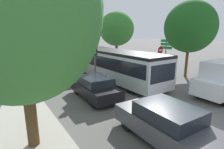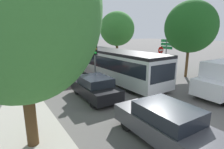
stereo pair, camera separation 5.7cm
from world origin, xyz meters
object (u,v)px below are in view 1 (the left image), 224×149
at_px(queued_car_blue, 36,59).
at_px(tree_right_far, 82,29).
at_px(queued_car_tan, 32,55).
at_px(traffic_light, 95,55).
at_px(city_bus_rear, 19,45).
at_px(direction_sign_post, 166,48).
at_px(tree_left_mid, 15,33).
at_px(tree_right_mid, 117,29).
at_px(queued_car_silver, 50,64).
at_px(no_entry_sign, 160,56).
at_px(tree_left_near, 16,12).
at_px(tree_right_near, 190,27).
at_px(queued_car_red, 62,72).
at_px(queued_car_black, 95,87).
at_px(articulated_bus, 95,59).
at_px(queued_car_graphite, 166,123).

relative_size(queued_car_blue, tree_right_far, 0.57).
bearing_deg(queued_car_tan, traffic_light, -174.57).
xyz_separation_m(city_bus_rear, direction_sign_post, (9.70, -32.77, 1.18)).
xyz_separation_m(city_bus_rear, tree_left_mid, (-3.48, -31.31, 2.66)).
bearing_deg(tree_right_mid, tree_left_mid, -151.54).
height_order(queued_car_silver, no_entry_sign, no_entry_sign).
height_order(tree_left_near, tree_right_near, tree_left_near).
relative_size(queued_car_tan, tree_right_mid, 0.62).
bearing_deg(queued_car_tan, tree_left_mid, 169.98).
height_order(no_entry_sign, tree_right_near, tree_right_near).
bearing_deg(queued_car_red, tree_right_near, -115.25).
bearing_deg(traffic_light, queued_car_black, -20.15).
bearing_deg(tree_right_far, tree_left_mid, -125.56).
bearing_deg(direction_sign_post, queued_car_red, -18.21).
distance_m(traffic_light, tree_left_near, 7.57).
height_order(tree_right_near, tree_right_mid, tree_right_mid).
xyz_separation_m(city_bus_rear, queued_car_red, (-0.05, -29.70, -0.64)).
bearing_deg(direction_sign_post, city_bus_rear, -74.23).
height_order(articulated_bus, tree_right_far, tree_right_far).
height_order(queued_car_graphite, queued_car_black, queued_car_graphite).
bearing_deg(queued_car_red, traffic_light, -159.06).
height_order(articulated_bus, queued_car_black, articulated_bus).
distance_m(tree_left_near, tree_left_mid, 7.12).
bearing_deg(direction_sign_post, no_entry_sign, 18.00).
xyz_separation_m(queued_car_black, direction_sign_post, (9.49, 2.43, 1.85)).
relative_size(articulated_bus, tree_right_near, 2.57).
bearing_deg(tree_right_far, traffic_light, -112.42).
distance_m(queued_car_graphite, no_entry_sign, 11.09).
xyz_separation_m(queued_car_silver, tree_right_near, (9.91, -9.95, 3.81)).
bearing_deg(queued_car_red, tree_right_mid, -58.31).
height_order(queued_car_blue, queued_car_tan, queued_car_tan).
height_order(direction_sign_post, tree_right_near, tree_right_near).
relative_size(queued_car_silver, tree_left_near, 0.57).
xyz_separation_m(queued_car_blue, direction_sign_post, (9.89, -13.44, 1.86)).
relative_size(city_bus_rear, traffic_light, 3.27).
height_order(articulated_bus, queued_car_graphite, articulated_bus).
bearing_deg(city_bus_rear, queued_car_tan, -179.44).
xyz_separation_m(traffic_light, no_entry_sign, (7.15, 0.17, -0.62)).
xyz_separation_m(city_bus_rear, tree_right_near, (10.08, -34.94, 3.19)).
relative_size(no_entry_sign, tree_left_mid, 0.44).
height_order(city_bus_rear, traffic_light, traffic_light).
height_order(city_bus_rear, queued_car_black, city_bus_rear).
bearing_deg(no_entry_sign, tree_left_near, -67.44).
distance_m(queued_car_graphite, tree_left_mid, 10.61).
xyz_separation_m(queued_car_tan, no_entry_sign, (8.24, -18.66, 1.12)).
height_order(queued_car_blue, direction_sign_post, direction_sign_post).
height_order(traffic_light, tree_right_mid, tree_right_mid).
height_order(tree_right_near, tree_right_far, tree_right_far).
distance_m(city_bus_rear, direction_sign_post, 34.20).
relative_size(no_entry_sign, tree_left_near, 0.36).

